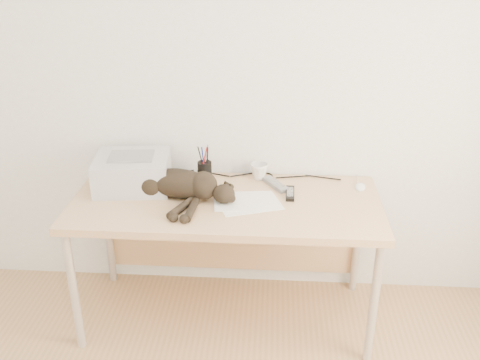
# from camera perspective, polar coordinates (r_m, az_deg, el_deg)

# --- Properties ---
(wall_back) EXTENTS (3.50, 0.00, 3.50)m
(wall_back) POSITION_cam_1_polar(r_m,az_deg,el_deg) (2.91, -1.00, 10.97)
(wall_back) COLOR white
(wall_back) RESTS_ON floor
(desk) EXTENTS (1.60, 0.70, 0.74)m
(desk) POSITION_cam_1_polar(r_m,az_deg,el_deg) (2.90, -1.34, -3.76)
(desk) COLOR tan
(desk) RESTS_ON floor
(printer) EXTENTS (0.42, 0.37, 0.19)m
(printer) POSITION_cam_1_polar(r_m,az_deg,el_deg) (2.93, -11.37, 0.87)
(printer) COLOR silver
(printer) RESTS_ON desk
(papers) EXTENTS (0.38, 0.31, 0.01)m
(papers) POSITION_cam_1_polar(r_m,az_deg,el_deg) (2.74, 0.73, -2.38)
(papers) COLOR white
(papers) RESTS_ON desk
(cat) EXTENTS (0.71, 0.42, 0.16)m
(cat) POSITION_cam_1_polar(r_m,az_deg,el_deg) (2.79, -6.94, -0.52)
(cat) COLOR black
(cat) RESTS_ON desk
(mug) EXTENTS (0.14, 0.14, 0.09)m
(mug) POSITION_cam_1_polar(r_m,az_deg,el_deg) (2.99, 2.05, 0.93)
(mug) COLOR white
(mug) RESTS_ON desk
(pen_cup) EXTENTS (0.08, 0.08, 0.20)m
(pen_cup) POSITION_cam_1_polar(r_m,az_deg,el_deg) (2.97, -3.78, 0.99)
(pen_cup) COLOR black
(pen_cup) RESTS_ON desk
(remote_grey) EXTENTS (0.15, 0.19, 0.02)m
(remote_grey) POSITION_cam_1_polar(r_m,az_deg,el_deg) (2.92, 3.79, -0.46)
(remote_grey) COLOR gray
(remote_grey) RESTS_ON desk
(remote_black) EXTENTS (0.05, 0.16, 0.02)m
(remote_black) POSITION_cam_1_polar(r_m,az_deg,el_deg) (2.83, 5.36, -1.43)
(remote_black) COLOR black
(remote_black) RESTS_ON desk
(mouse) EXTENTS (0.08, 0.11, 0.03)m
(mouse) POSITION_cam_1_polar(r_m,az_deg,el_deg) (2.97, 12.72, -0.54)
(mouse) COLOR white
(mouse) RESTS_ON desk
(cable_tangle) EXTENTS (1.36, 0.08, 0.01)m
(cable_tangle) POSITION_cam_1_polar(r_m,az_deg,el_deg) (3.04, -1.00, 0.56)
(cable_tangle) COLOR black
(cable_tangle) RESTS_ON desk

